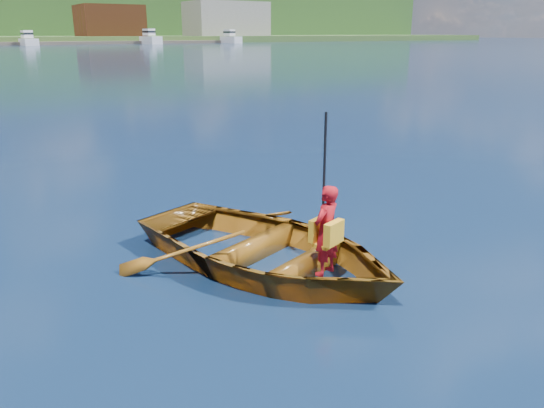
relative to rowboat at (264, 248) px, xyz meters
The scene contains 3 objects.
ground 0.42m from the rowboat, 76.08° to the left, with size 600.00×600.00×0.00m.
rowboat is the anchor object (origin of this frame).
child_paddler 1.01m from the rowboat, 60.92° to the right, with size 0.51×0.43×2.09m.
Camera 1 is at (-3.60, -6.13, 3.13)m, focal length 35.00 mm.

